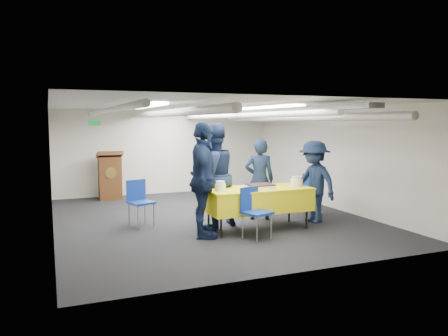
{
  "coord_description": "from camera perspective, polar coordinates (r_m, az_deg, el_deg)",
  "views": [
    {
      "loc": [
        -3.02,
        -8.29,
        1.97
      ],
      "look_at": [
        0.24,
        -0.2,
        1.05
      ],
      "focal_mm": 35.0,
      "sensor_mm": 36.0,
      "label": 1
    }
  ],
  "objects": [
    {
      "name": "sailor_d",
      "position": [
        8.74,
        11.67,
        -1.77
      ],
      "size": [
        0.81,
        1.15,
        1.61
      ],
      "primitive_type": "imported",
      "rotation": [
        0.0,
        0.0,
        -1.35
      ],
      "color": "black",
      "rests_on": "ground"
    },
    {
      "name": "sheet_cake",
      "position": [
        7.94,
        4.74,
        -2.39
      ],
      "size": [
        0.49,
        0.38,
        0.09
      ],
      "color": "white",
      "rests_on": "serving_table"
    },
    {
      "name": "chair_right",
      "position": [
        9.38,
        10.8,
        -2.91
      ],
      "size": [
        0.54,
        0.54,
        0.87
      ],
      "color": "gray",
      "rests_on": "ground"
    },
    {
      "name": "plate_stack_right",
      "position": [
        8.33,
        9.46,
        -1.75
      ],
      "size": [
        0.23,
        0.23,
        0.18
      ],
      "color": "white",
      "rests_on": "serving_table"
    },
    {
      "name": "room_shell",
      "position": [
        9.24,
        -2.23,
        5.04
      ],
      "size": [
        6.0,
        7.0,
        2.3
      ],
      "color": "silver",
      "rests_on": "ground"
    },
    {
      "name": "chair_left",
      "position": [
        8.49,
        -11.05,
        -3.84
      ],
      "size": [
        0.53,
        0.53,
        0.87
      ],
      "color": "gray",
      "rests_on": "ground"
    },
    {
      "name": "sailor_a",
      "position": [
        8.84,
        4.64,
        -1.49
      ],
      "size": [
        0.7,
        0.59,
        1.63
      ],
      "primitive_type": "imported",
      "rotation": [
        0.0,
        0.0,
        2.76
      ],
      "color": "black",
      "rests_on": "ground"
    },
    {
      "name": "podium",
      "position": [
        11.5,
        -14.68,
        -0.95
      ],
      "size": [
        0.62,
        0.53,
        1.25
      ],
      "color": "brown",
      "rests_on": "ground"
    },
    {
      "name": "serving_table",
      "position": [
        8.04,
        4.44,
        -4.09
      ],
      "size": [
        1.94,
        0.87,
        0.77
      ],
      "color": "black",
      "rests_on": "ground"
    },
    {
      "name": "sailor_b",
      "position": [
        8.14,
        -1.48,
        -1.01
      ],
      "size": [
        1.12,
        0.98,
        1.95
      ],
      "primitive_type": "imported",
      "rotation": [
        0.0,
        0.0,
        3.43
      ],
      "color": "black",
      "rests_on": "ground"
    },
    {
      "name": "sailor_c",
      "position": [
        7.41,
        -2.75,
        -1.6
      ],
      "size": [
        0.84,
        1.25,
        1.98
      ],
      "primitive_type": "imported",
      "rotation": [
        0.0,
        0.0,
        1.23
      ],
      "color": "black",
      "rests_on": "ground"
    },
    {
      "name": "chair_near",
      "position": [
        7.44,
        3.88,
        -5.13
      ],
      "size": [
        0.53,
        0.53,
        0.87
      ],
      "color": "gray",
      "rests_on": "ground"
    },
    {
      "name": "ground",
      "position": [
        9.04,
        -1.87,
        -6.57
      ],
      "size": [
        7.0,
        7.0,
        0.0
      ],
      "primitive_type": "plane",
      "color": "black",
      "rests_on": "ground"
    },
    {
      "name": "plate_stack_left",
      "position": [
        7.65,
        -0.48,
        -2.4
      ],
      "size": [
        0.2,
        0.2,
        0.17
      ],
      "color": "white",
      "rests_on": "serving_table"
    }
  ]
}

